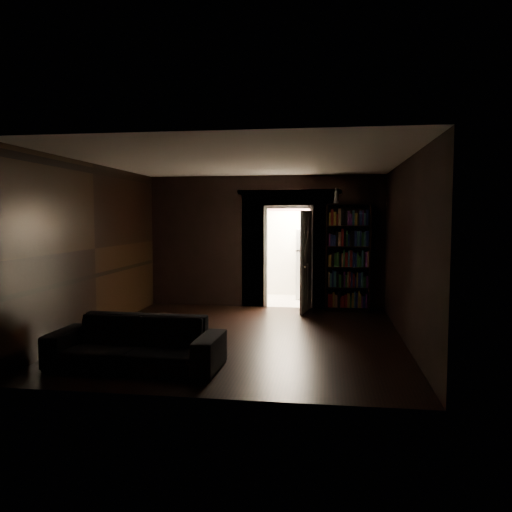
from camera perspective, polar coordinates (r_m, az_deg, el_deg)
The scene contains 9 objects.
ground at distance 8.12m, azimuth -1.42°, elevation -9.22°, with size 5.50×5.50×0.00m, color black.
room_walls at distance 8.96m, azimuth -0.36°, elevation 2.94°, with size 5.02×5.61×2.84m.
kitchen_alcove at distance 11.70m, azimuth 4.14°, elevation 0.97°, with size 2.20×1.80×2.60m.
sofa at distance 6.62m, azimuth -13.57°, elevation -8.75°, with size 2.19×0.95×0.84m, color black.
bookshelf at distance 10.37m, azimuth 10.44°, elevation -0.15°, with size 0.90×0.32×2.20m, color black.
refrigerator at distance 11.87m, azimuth 6.44°, elevation -0.87°, with size 0.74×0.68×1.65m, color white.
door at distance 10.14m, azimuth 5.73°, elevation -0.63°, with size 0.85×0.05×2.05m, color silver.
figurine at distance 10.30m, azimuth 9.14°, elevation 6.82°, with size 0.10×0.10×0.31m, color silver.
bottles at distance 11.84m, azimuth 6.46°, elevation 3.79°, with size 0.68×0.08×0.28m, color black.
Camera 1 is at (1.31, -7.78, 1.92)m, focal length 35.00 mm.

